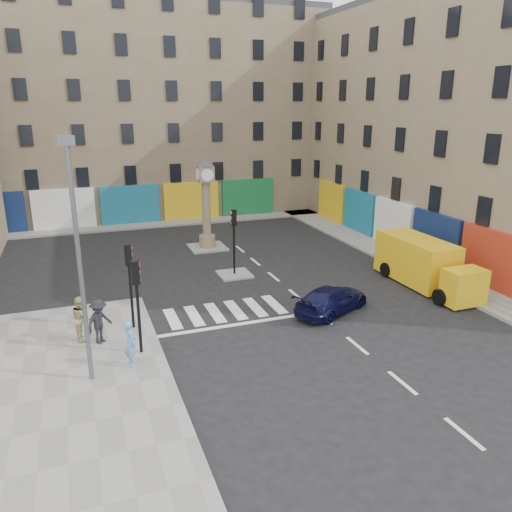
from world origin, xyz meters
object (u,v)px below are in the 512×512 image
traffic_light_island (234,231)px  pedestrian_blue (130,343)px  yellow_van (424,264)px  traffic_light_left_near (137,292)px  lamp_post (78,252)px  pedestrian_dark (99,321)px  traffic_light_left_far (130,273)px  clock_pillar (206,197)px  navy_sedan (332,299)px  pedestrian_tan (81,318)px

traffic_light_island → pedestrian_blue: (-6.77, -8.72, -1.56)m
yellow_van → traffic_light_left_near: bearing=-169.9°
lamp_post → pedestrian_dark: 4.67m
traffic_light_left_far → yellow_van: (15.30, 0.34, -1.40)m
clock_pillar → navy_sedan: bearing=-77.9°
navy_sedan → pedestrian_dark: bearing=62.9°
traffic_light_left_near → pedestrian_tan: size_ratio=2.01×
clock_pillar → yellow_van: 14.44m
traffic_light_left_far → pedestrian_tan: traffic_light_left_far is taller
clock_pillar → pedestrian_tan: 14.70m
traffic_light_left_far → clock_pillar: 13.05m
clock_pillar → yellow_van: clock_pillar is taller
pedestrian_blue → pedestrian_dark: size_ratio=0.96×
lamp_post → yellow_van: lamp_post is taller
lamp_post → pedestrian_blue: lamp_post is taller
traffic_light_island → clock_pillar: (0.00, 6.00, 0.96)m
traffic_light_left_far → lamp_post: (-1.90, -3.80, 2.17)m
yellow_van → navy_sedan: bearing=-166.8°
traffic_light_left_near → lamp_post: (-1.90, -1.40, 2.17)m
traffic_light_island → clock_pillar: 6.07m
clock_pillar → pedestrian_tan: size_ratio=3.32×
clock_pillar → navy_sedan: (2.69, -12.53, -2.93)m
clock_pillar → traffic_light_island: bearing=-90.0°
traffic_light_left_near → traffic_light_island: size_ratio=1.00×
lamp_post → pedestrian_blue: 4.05m
clock_pillar → pedestrian_tan: (-8.37, -11.82, -2.48)m
clock_pillar → pedestrian_tan: bearing=-125.3°
pedestrian_tan → pedestrian_dark: bearing=-138.8°
traffic_light_island → pedestrian_blue: size_ratio=2.09×
traffic_light_island → clock_pillar: bearing=90.0°
pedestrian_dark → traffic_light_left_near: bearing=-84.6°
pedestrian_blue → clock_pillar: bearing=-37.3°
traffic_light_left_near → traffic_light_left_far: bearing=90.0°
traffic_light_left_near → traffic_light_left_far: 2.40m
pedestrian_tan → yellow_van: bearing=-94.2°
lamp_post → navy_sedan: (10.89, 2.66, -4.18)m
pedestrian_dark → traffic_light_island: bearing=-0.5°
traffic_light_left_far → pedestrian_dark: traffic_light_left_far is taller
traffic_light_island → navy_sedan: 7.34m
pedestrian_blue → pedestrian_tan: pedestrian_tan is taller
pedestrian_blue → navy_sedan: bearing=-89.6°
traffic_light_left_far → pedestrian_tan: (-2.07, -0.43, -1.55)m
lamp_post → traffic_light_island: bearing=48.3°
pedestrian_tan → pedestrian_blue: bearing=-157.7°
traffic_light_island → pedestrian_dark: bearing=-140.2°
lamp_post → yellow_van: size_ratio=1.23×
navy_sedan → yellow_van: yellow_van is taller
lamp_post → navy_sedan: lamp_post is taller
traffic_light_left_near → traffic_light_island: (6.30, 7.80, -0.03)m
clock_pillar → yellow_van: size_ratio=0.91×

